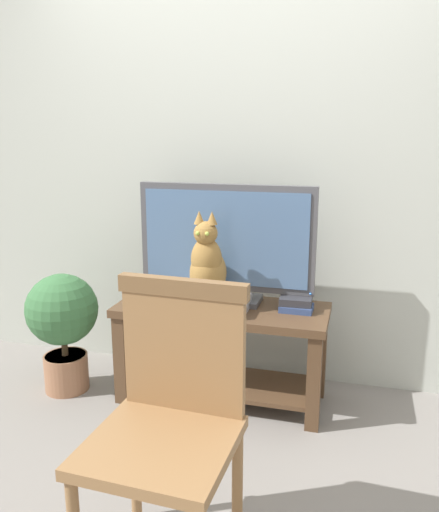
{
  "coord_description": "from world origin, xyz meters",
  "views": [
    {
      "loc": [
        0.71,
        -2.14,
        1.5
      ],
      "look_at": [
        -0.01,
        0.45,
        0.85
      ],
      "focal_mm": 36.73,
      "sensor_mm": 36.0,
      "label": 1
    }
  ],
  "objects": [
    {
      "name": "cat",
      "position": [
        -0.07,
        0.42,
        0.81
      ],
      "size": [
        0.19,
        0.3,
        0.47
      ],
      "color": "olive",
      "rests_on": "media_box"
    },
    {
      "name": "book_stack",
      "position": [
        0.39,
        0.53,
        0.59
      ],
      "size": [
        0.18,
        0.14,
        0.07
      ],
      "color": "#33477A",
      "rests_on": "tv_stand"
    },
    {
      "name": "tv",
      "position": [
        -0.01,
        0.58,
        0.9
      ],
      "size": [
        0.98,
        0.2,
        0.66
      ],
      "color": "#4C4C51",
      "rests_on": "tv_stand"
    },
    {
      "name": "ground_plane",
      "position": [
        0.0,
        0.0,
        0.0
      ],
      "size": [
        12.0,
        12.0,
        0.0
      ],
      "primitive_type": "plane",
      "color": "gray"
    },
    {
      "name": "tv_stand",
      "position": [
        -0.01,
        0.5,
        0.37
      ],
      "size": [
        1.16,
        0.46,
        0.56
      ],
      "color": "#513823",
      "rests_on": "ground"
    },
    {
      "name": "media_box",
      "position": [
        -0.07,
        0.43,
        0.59
      ],
      "size": [
        0.43,
        0.25,
        0.07
      ],
      "color": "#ADADB2",
      "rests_on": "tv_stand"
    },
    {
      "name": "potted_plant",
      "position": [
        -0.92,
        0.36,
        0.43
      ],
      "size": [
        0.41,
        0.41,
        0.7
      ],
      "color": "#9E6B4C",
      "rests_on": "ground"
    },
    {
      "name": "back_wall",
      "position": [
        0.0,
        0.94,
        1.4
      ],
      "size": [
        7.0,
        0.12,
        2.8
      ],
      "primitive_type": "cube",
      "color": "#B7BCB2",
      "rests_on": "ground"
    },
    {
      "name": "wooden_chair",
      "position": [
        0.12,
        -0.64,
        0.59
      ],
      "size": [
        0.49,
        0.49,
        1.0
      ],
      "color": "olive",
      "rests_on": "ground"
    }
  ]
}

